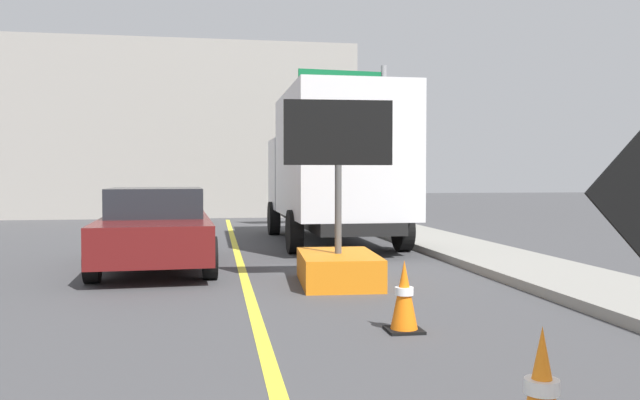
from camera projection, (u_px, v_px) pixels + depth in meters
lane_center_stripe at (266, 353)px, 5.70m from camera, size 0.14×36.00×0.01m
arrow_board_trailer at (338, 251)px, 9.43m from camera, size 1.60×1.86×2.70m
box_truck at (333, 165)px, 15.08m from camera, size 2.64×6.81×3.46m
pickup_car at (156, 227)px, 11.22m from camera, size 2.14×4.78×1.38m
highway_guide_sign at (360, 117)px, 19.57m from camera, size 2.78×0.37×5.00m
far_building_block at (134, 136)px, 28.21m from camera, size 18.10×9.11×6.80m
traffic_cone_near_sign at (542, 397)px, 3.49m from camera, size 0.36×0.36×0.77m
traffic_cone_mid_lane at (404, 297)px, 6.52m from camera, size 0.36×0.36×0.73m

